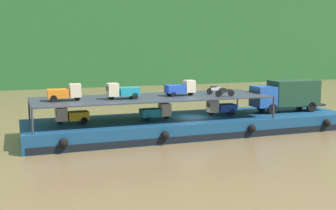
% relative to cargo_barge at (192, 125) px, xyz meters
% --- Properties ---
extents(ground_plane, '(400.00, 400.00, 0.00)m').
position_rel_cargo_barge_xyz_m(ground_plane, '(0.00, 0.03, -0.75)').
color(ground_plane, brown).
extents(cargo_barge, '(30.16, 8.12, 1.50)m').
position_rel_cargo_barge_xyz_m(cargo_barge, '(0.00, 0.00, 0.00)').
color(cargo_barge, navy).
rests_on(cargo_barge, ground).
extents(covered_lorry, '(7.91, 2.49, 3.10)m').
position_rel_cargo_barge_xyz_m(covered_lorry, '(10.10, -0.30, 2.45)').
color(covered_lorry, '#1E4C99').
rests_on(covered_lorry, cargo_barge).
extents(cargo_rack, '(20.96, 6.76, 2.00)m').
position_rel_cargo_barge_xyz_m(cargo_rack, '(-3.80, 0.03, 2.69)').
color(cargo_rack, '#2D333D').
rests_on(cargo_rack, cargo_barge).
extents(mini_truck_lower_stern, '(2.79, 1.28, 1.38)m').
position_rel_cargo_barge_xyz_m(mini_truck_lower_stern, '(-10.90, 0.36, 1.44)').
color(mini_truck_lower_stern, gold).
rests_on(mini_truck_lower_stern, cargo_barge).
extents(mini_truck_lower_aft, '(2.78, 1.27, 1.38)m').
position_rel_cargo_barge_xyz_m(mini_truck_lower_aft, '(-3.58, -0.24, 1.44)').
color(mini_truck_lower_aft, teal).
rests_on(mini_truck_lower_aft, cargo_barge).
extents(mini_truck_lower_mid, '(2.78, 1.27, 1.38)m').
position_rel_cargo_barge_xyz_m(mini_truck_lower_mid, '(3.07, 0.21, 1.44)').
color(mini_truck_lower_mid, '#1E47B7').
rests_on(mini_truck_lower_mid, cargo_barge).
extents(mini_truck_upper_stern, '(2.76, 1.23, 1.38)m').
position_rel_cargo_barge_xyz_m(mini_truck_upper_stern, '(-11.42, -0.04, 3.44)').
color(mini_truck_upper_stern, orange).
rests_on(mini_truck_upper_stern, cargo_rack).
extents(mini_truck_upper_mid, '(2.76, 1.23, 1.38)m').
position_rel_cargo_barge_xyz_m(mini_truck_upper_mid, '(-6.68, -0.52, 3.44)').
color(mini_truck_upper_mid, teal).
rests_on(mini_truck_upper_mid, cargo_rack).
extents(mini_truck_upper_fore, '(2.76, 1.24, 1.38)m').
position_rel_cargo_barge_xyz_m(mini_truck_upper_fore, '(-1.08, 0.08, 3.44)').
color(mini_truck_upper_fore, '#1E47B7').
rests_on(mini_truck_upper_fore, cargo_rack).
extents(motorcycle_upper_port, '(1.90, 0.55, 0.87)m').
position_rel_cargo_barge_xyz_m(motorcycle_upper_port, '(2.31, -2.00, 3.18)').
color(motorcycle_upper_port, black).
rests_on(motorcycle_upper_port, cargo_rack).
extents(motorcycle_upper_centre, '(1.90, 0.55, 0.87)m').
position_rel_cargo_barge_xyz_m(motorcycle_upper_centre, '(2.40, 0.02, 3.18)').
color(motorcycle_upper_centre, black).
rests_on(motorcycle_upper_centre, cargo_rack).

